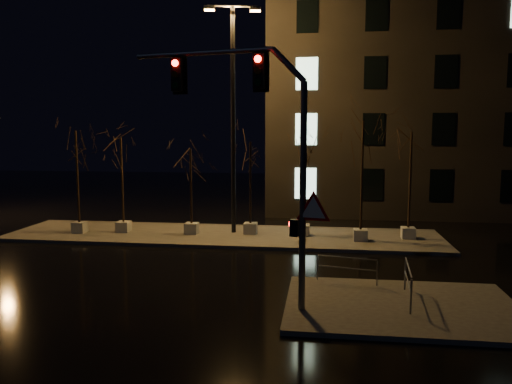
# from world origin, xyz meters

# --- Properties ---
(ground) EXTENTS (90.00, 90.00, 0.00)m
(ground) POSITION_xyz_m (0.00, 0.00, 0.00)
(ground) COLOR black
(ground) RESTS_ON ground
(median) EXTENTS (22.00, 5.00, 0.15)m
(median) POSITION_xyz_m (0.00, 6.00, 0.07)
(median) COLOR #47453F
(median) RESTS_ON ground
(sidewalk_corner) EXTENTS (7.00, 5.00, 0.15)m
(sidewalk_corner) POSITION_xyz_m (7.50, -3.50, 0.07)
(sidewalk_corner) COLOR #47453F
(sidewalk_corner) RESTS_ON ground
(building) EXTENTS (25.00, 12.00, 15.00)m
(building) POSITION_xyz_m (14.00, 18.00, 7.50)
(building) COLOR black
(building) RESTS_ON ground
(tree_0) EXTENTS (1.80, 1.80, 5.40)m
(tree_0) POSITION_xyz_m (-7.44, 5.43, 4.25)
(tree_0) COLOR #B5B4A8
(tree_0) RESTS_ON median
(tree_1) EXTENTS (1.80, 1.80, 5.04)m
(tree_1) POSITION_xyz_m (-5.23, 5.88, 3.98)
(tree_1) COLOR #B5B4A8
(tree_1) RESTS_ON median
(tree_2) EXTENTS (1.80, 1.80, 4.47)m
(tree_2) POSITION_xyz_m (-1.59, 5.93, 3.54)
(tree_2) COLOR #B5B4A8
(tree_2) RESTS_ON median
(tree_3) EXTENTS (1.80, 1.80, 4.83)m
(tree_3) POSITION_xyz_m (1.41, 6.33, 3.81)
(tree_3) COLOR #B5B4A8
(tree_3) RESTS_ON median
(tree_4) EXTENTS (1.80, 1.80, 4.73)m
(tree_4) POSITION_xyz_m (4.10, 6.25, 3.74)
(tree_4) COLOR #B5B4A8
(tree_4) RESTS_ON median
(tree_5) EXTENTS (1.80, 1.80, 5.88)m
(tree_5) POSITION_xyz_m (6.89, 5.41, 4.61)
(tree_5) COLOR #B5B4A8
(tree_5) RESTS_ON median
(tree_6) EXTENTS (1.80, 1.80, 5.33)m
(tree_6) POSITION_xyz_m (9.24, 6.21, 4.20)
(tree_6) COLOR #B5B4A8
(tree_6) RESTS_ON median
(traffic_signal_mast) EXTENTS (6.12, 1.40, 7.62)m
(traffic_signal_mast) POSITION_xyz_m (3.29, -4.08, 5.16)
(traffic_signal_mast) COLOR #55585D
(traffic_signal_mast) RESTS_ON sidewalk_corner
(streetlight_main) EXTENTS (2.85, 0.91, 11.43)m
(streetlight_main) POSITION_xyz_m (0.49, 6.55, 6.74)
(streetlight_main) COLOR black
(streetlight_main) RESTS_ON median
(guard_rail_a) EXTENTS (2.06, 0.50, 0.91)m
(guard_rail_a) POSITION_xyz_m (5.93, -1.50, 0.74)
(guard_rail_a) COLOR #55585D
(guard_rail_a) RESTS_ON sidewalk_corner
(guard_rail_b) EXTENTS (0.25, 2.33, 1.11)m
(guard_rail_b) POSITION_xyz_m (7.72, -3.18, 0.87)
(guard_rail_b) COLOR #55585D
(guard_rail_b) RESTS_ON sidewalk_corner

